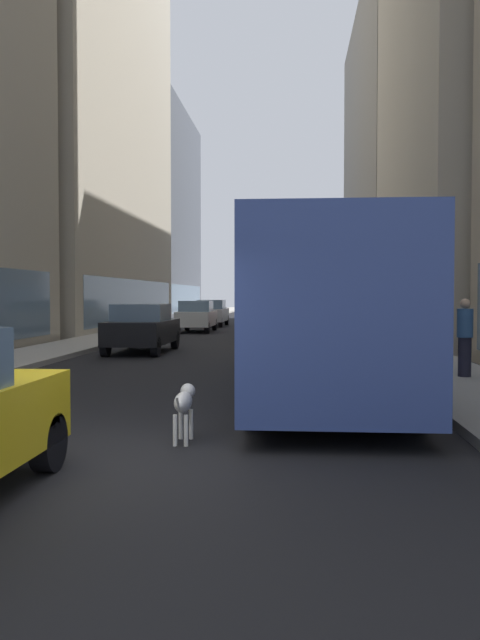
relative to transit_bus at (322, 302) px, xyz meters
The scene contains 15 objects.
ground_plane 28.86m from the transit_bus, 95.58° to the left, with size 120.00×120.00×0.00m, color black.
sidewalk_left 29.95m from the transit_bus, 106.51° to the left, with size 2.40×110.00×0.15m, color #ADA89E.
sidewalk_right 28.87m from the transit_bus, 84.22° to the left, with size 2.40×110.00×0.15m, color gray.
building_left_mid 32.37m from the transit_bus, 120.80° to the left, with size 10.03×22.05×33.48m.
building_left_far 49.00m from the transit_bus, 107.66° to the left, with size 8.94×19.00×18.48m.
building_right_far 37.88m from the transit_bus, 75.64° to the left, with size 10.39×23.91×22.60m.
transit_bus is the anchor object (origin of this frame).
car_grey_wagon 26.19m from the transit_bus, 90.00° to the left, with size 1.93×4.35×1.62m.
car_red_coupe 36.28m from the transit_bus, 90.00° to the left, with size 1.84×4.06×1.62m.
car_black_suv 9.99m from the transit_bus, 124.26° to the left, with size 1.80×4.20×1.62m.
car_silver_sedan 27.72m from the transit_bus, 101.66° to the left, with size 1.71×4.38×1.62m.
car_white_van 21.46m from the transit_bus, 105.14° to the left, with size 1.71×3.94×1.62m.
box_truck 18.37m from the transit_bus, 95.00° to the left, with size 2.30×7.50×3.05m.
dalmatian_dog 5.59m from the transit_bus, 111.54° to the right, with size 0.22×0.96×0.72m.
pedestrian_in_coat 3.41m from the transit_bus, 19.56° to the left, with size 0.34×0.34×1.69m.
Camera 1 is at (2.23, -7.32, 1.92)m, focal length 37.50 mm.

